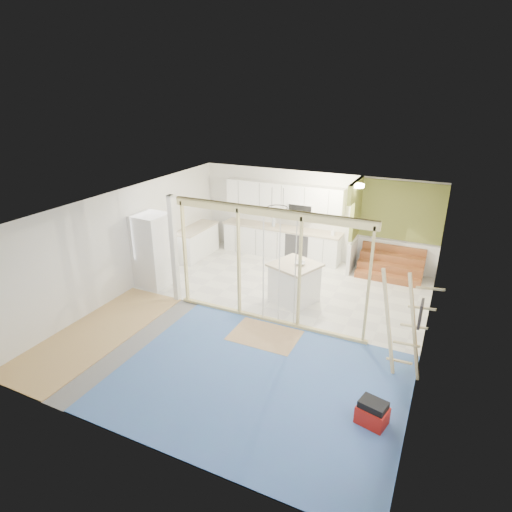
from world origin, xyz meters
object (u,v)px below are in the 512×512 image
at_px(fridge, 152,251).
at_px(ladder, 404,325).
at_px(island, 294,283).
at_px(toolbox, 372,413).

height_order(fridge, ladder, ladder).
distance_m(island, ladder, 3.28).
xyz_separation_m(fridge, island, (3.61, 0.67, -0.47)).
relative_size(island, toolbox, 2.52).
height_order(island, toolbox, island).
distance_m(island, toolbox, 4.13).
bearing_deg(toolbox, island, 141.24).
distance_m(toolbox, ladder, 1.67).
xyz_separation_m(toolbox, ladder, (0.18, 1.46, 0.80)).
relative_size(fridge, ladder, 0.97).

